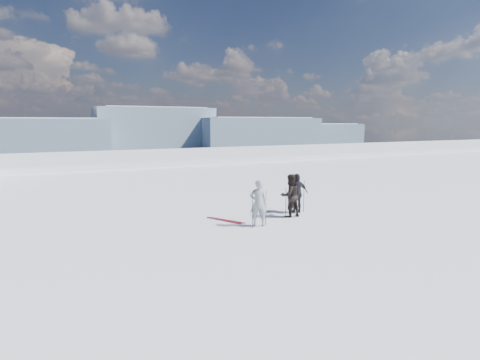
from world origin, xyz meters
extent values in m
plane|color=white|center=(0.00, 60.00, -17.50)|extent=(220.00, 208.01, 71.62)
cube|color=white|center=(0.00, 30.00, -6.50)|extent=(180.00, 16.00, 14.00)
plane|color=#1F3347|center=(0.00, 290.00, -30.00)|extent=(820.00, 820.00, 0.00)
cube|color=slate|center=(-40.00, 440.00, -11.00)|extent=(160.00, 80.00, 38.00)
cube|color=white|center=(-40.00, 440.00, 5.00)|extent=(136.00, 70.00, 8.00)
cube|color=slate|center=(100.00, 470.00, -4.00)|extent=(140.00, 80.00, 52.00)
cube|color=white|center=(100.00, 470.00, 19.00)|extent=(119.00, 70.00, 8.00)
cube|color=slate|center=(230.00, 440.00, -10.00)|extent=(160.00, 80.00, 40.00)
cube|color=white|center=(230.00, 440.00, 7.00)|extent=(136.00, 70.00, 8.00)
cube|color=slate|center=(350.00, 470.00, -14.00)|extent=(130.00, 80.00, 32.00)
cube|color=white|center=(350.00, 470.00, -1.00)|extent=(110.50, 70.00, 8.00)
imported|color=#9396A0|center=(-1.64, 2.28, 0.87)|extent=(0.74, 0.61, 1.75)
imported|color=black|center=(0.19, 2.97, 0.88)|extent=(0.87, 0.69, 1.76)
imported|color=black|center=(0.85, 3.42, 0.85)|extent=(1.03, 0.51, 1.69)
cube|color=#C23D12|center=(0.87, 3.67, 1.97)|extent=(0.38, 0.24, 0.56)
cylinder|color=black|center=(-1.95, 2.15, 0.61)|extent=(0.02, 0.02, 1.22)
cylinder|color=black|center=(-1.34, 2.25, 0.67)|extent=(0.02, 0.02, 1.33)
cylinder|color=black|center=(-0.08, 2.84, 0.62)|extent=(0.02, 0.02, 1.24)
cylinder|color=black|center=(0.51, 2.83, 0.60)|extent=(0.02, 0.02, 1.20)
cylinder|color=black|center=(0.57, 3.31, 0.63)|extent=(0.02, 0.02, 1.25)
cylinder|color=black|center=(1.17, 3.39, 0.69)|extent=(0.02, 0.02, 1.37)
cube|color=black|center=(-2.51, 3.52, 0.01)|extent=(0.88, 1.54, 0.03)
cube|color=black|center=(-2.37, 3.52, 0.01)|extent=(0.98, 1.49, 0.03)
camera|label=1|loc=(-8.09, -9.60, 3.80)|focal=28.00mm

